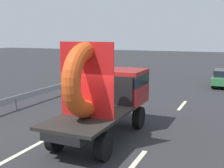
% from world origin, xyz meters
% --- Properties ---
extents(ground_plane, '(120.00, 120.00, 0.00)m').
position_xyz_m(ground_plane, '(0.00, 0.00, 0.00)').
color(ground_plane, '#28282B').
extents(flatbed_truck, '(2.02, 5.18, 3.50)m').
position_xyz_m(flatbed_truck, '(0.13, 0.84, 1.65)').
color(flatbed_truck, black).
rests_on(flatbed_truck, ground_plane).
extents(guardrail, '(0.10, 15.95, 0.71)m').
position_xyz_m(guardrail, '(-5.61, 8.28, 0.53)').
color(guardrail, gray).
rests_on(guardrail, ground_plane).
extents(lane_dash_left_near, '(0.16, 2.64, 0.01)m').
position_xyz_m(lane_dash_left_near, '(-1.66, -1.98, 0.00)').
color(lane_dash_left_near, beige).
rests_on(lane_dash_left_near, ground_plane).
extents(lane_dash_left_far, '(0.16, 2.96, 0.01)m').
position_xyz_m(lane_dash_left_far, '(-1.66, 6.01, 0.00)').
color(lane_dash_left_far, beige).
rests_on(lane_dash_left_far, ground_plane).
extents(lane_dash_right_near, '(0.16, 2.34, 0.01)m').
position_xyz_m(lane_dash_right_near, '(1.92, -1.25, 0.00)').
color(lane_dash_right_near, beige).
rests_on(lane_dash_right_near, ground_plane).
extents(lane_dash_right_far, '(0.16, 2.19, 0.01)m').
position_xyz_m(lane_dash_right_far, '(1.92, 6.57, 0.00)').
color(lane_dash_right_far, beige).
rests_on(lane_dash_right_far, ground_plane).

